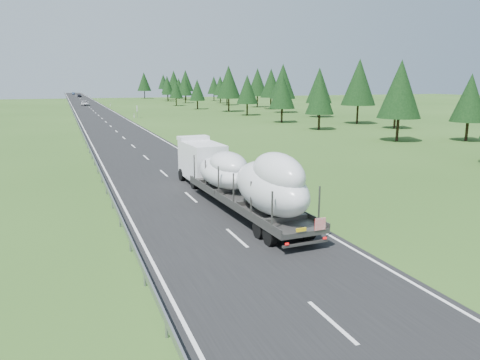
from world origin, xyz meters
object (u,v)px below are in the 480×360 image
object	(u,v)px
boat_truck	(237,175)
distant_van	(85,103)
distant_car_dark	(79,96)
highway_sign	(137,109)
distant_car_blue	(73,93)

from	to	relation	value
boat_truck	distant_van	xyz separation A→B (m)	(-2.59, 130.78, -1.43)
boat_truck	distant_car_dark	distance (m)	210.59
highway_sign	distant_van	xyz separation A→B (m)	(-7.83, 55.93, -1.07)
boat_truck	highway_sign	bearing A→B (deg)	86.00
distant_car_dark	distant_car_blue	world-z (taller)	distant_car_dark
distant_van	distant_car_blue	distance (m)	122.38
boat_truck	distant_van	world-z (taller)	boat_truck
distant_car_dark	boat_truck	bearing A→B (deg)	-94.21
boat_truck	distant_car_dark	size ratio (longest dim) A/B	4.39
distant_car_dark	distant_car_blue	bearing A→B (deg)	87.47
boat_truck	distant_car_dark	xyz separation A→B (m)	(-1.26, 210.58, -1.44)
highway_sign	boat_truck	size ratio (longest dim) A/B	0.14
distant_car_dark	distant_car_blue	distance (m)	42.60
distant_car_blue	boat_truck	bearing A→B (deg)	-87.22
highway_sign	distant_car_blue	size ratio (longest dim) A/B	0.66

